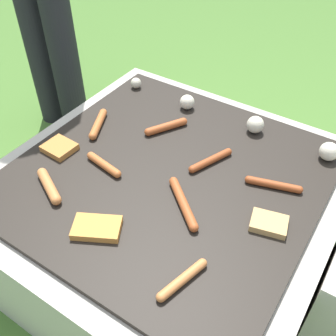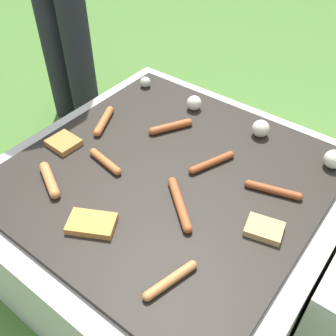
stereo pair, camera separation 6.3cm
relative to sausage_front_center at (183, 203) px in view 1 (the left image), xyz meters
The scene contains 14 objects.
ground_plane 0.43m from the sausage_front_center, 140.43° to the left, with size 14.00×14.00×0.00m, color #47702D.
grill 0.25m from the sausage_front_center, 140.43° to the left, with size 0.98×0.98×0.39m.
sausage_back_center 0.46m from the sausage_front_center, 160.76° to the left, with size 0.09×0.15×0.03m.
sausage_front_right 0.24m from the sausage_front_center, 58.75° to the right, with size 0.06×0.15×0.02m.
sausage_front_center is the anchor object (origin of this frame).
sausage_mid_right 0.38m from the sausage_front_center, 156.25° to the right, with size 0.14×0.09×0.03m.
sausage_front_left 0.27m from the sausage_front_center, 48.84° to the left, with size 0.16×0.06×0.02m.
sausage_back_left 0.35m from the sausage_front_center, 131.05° to the left, with size 0.09×0.14×0.03m.
sausage_mid_left 0.28m from the sausage_front_center, behind, with size 0.14×0.04×0.02m.
sausage_back_right 0.20m from the sausage_front_center, 96.56° to the left, with size 0.08×0.16×0.02m.
bread_slice_left 0.24m from the sausage_front_center, 126.35° to the right, with size 0.14×0.13×0.02m.
bread_slice_center 0.23m from the sausage_front_center, 15.97° to the left, with size 0.11×0.09×0.02m.
bread_slice_right 0.45m from the sausage_front_center, behind, with size 0.10×0.09×0.02m.
mushroom_row 0.42m from the sausage_front_center, 92.19° to the left, with size 0.80×0.06×0.06m.
Camera 1 is at (0.47, -0.72, 1.20)m, focal length 42.00 mm.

